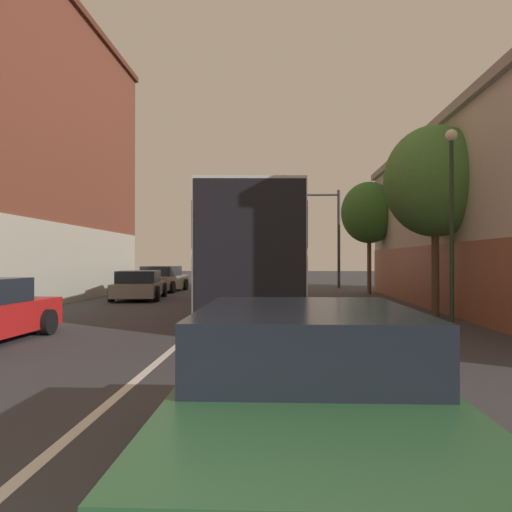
{
  "coord_description": "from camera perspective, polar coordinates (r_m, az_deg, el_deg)",
  "views": [
    {
      "loc": [
        2.05,
        -1.17,
        1.74
      ],
      "look_at": [
        1.35,
        15.04,
        1.88
      ],
      "focal_mm": 35.0,
      "sensor_mm": 36.0,
      "label": 1
    }
  ],
  "objects": [
    {
      "name": "traffic_signal_gantry",
      "position": [
        31.54,
        5.06,
        4.64
      ],
      "size": [
        7.25,
        0.36,
        6.15
      ],
      "color": "#333338",
      "rests_on": "ground_plane"
    },
    {
      "name": "street_tree_near",
      "position": [
        16.64,
        19.78,
        8.01
      ],
      "size": [
        3.16,
        2.84,
        5.94
      ],
      "color": "brown",
      "rests_on": "ground_plane"
    },
    {
      "name": "parked_car_left_mid",
      "position": [
        28.27,
        -10.65,
        -2.64
      ],
      "size": [
        2.31,
        4.77,
        1.41
      ],
      "rotation": [
        0.0,
        0.0,
        1.51
      ],
      "color": "slate",
      "rests_on": "ground_plane"
    },
    {
      "name": "bus",
      "position": [
        17.33,
        -0.61,
        0.5
      ],
      "size": [
        3.37,
        12.61,
        3.64
      ],
      "rotation": [
        0.0,
        0.0,
        1.62
      ],
      "color": "#B7B7BC",
      "rests_on": "ground_plane"
    },
    {
      "name": "parked_car_left_near",
      "position": [
        22.9,
        -13.19,
        -3.28
      ],
      "size": [
        2.49,
        4.84,
        1.28
      ],
      "rotation": [
        0.0,
        0.0,
        1.69
      ],
      "color": "slate",
      "rests_on": "ground_plane"
    },
    {
      "name": "hatchback_foreground",
      "position": [
        3.93,
        5.82,
        -16.33
      ],
      "size": [
        2.07,
        4.16,
        1.37
      ],
      "rotation": [
        0.0,
        0.0,
        1.57
      ],
      "color": "#285633",
      "rests_on": "ground_plane"
    },
    {
      "name": "street_tree_far",
      "position": [
        26.4,
        12.81,
        4.83
      ],
      "size": [
        2.88,
        2.59,
        5.78
      ],
      "color": "brown",
      "rests_on": "ground_plane"
    },
    {
      "name": "street_lamp",
      "position": [
        12.77,
        21.46,
        3.45
      ],
      "size": [
        0.28,
        0.28,
        4.86
      ],
      "color": "#233323",
      "rests_on": "ground_plane"
    },
    {
      "name": "lane_center_line",
      "position": [
        18.48,
        -3.92,
        -5.88
      ],
      "size": [
        0.14,
        46.23,
        0.01
      ],
      "color": "silver",
      "rests_on": "ground_plane"
    }
  ]
}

